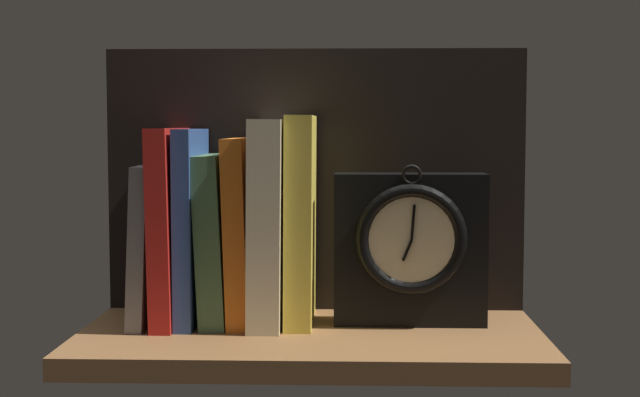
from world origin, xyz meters
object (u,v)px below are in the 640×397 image
at_px(book_green_romantic, 215,239).
at_px(book_cream_twain, 269,222).
at_px(book_orange_pandolfini, 240,231).
at_px(framed_clock, 410,247).
at_px(book_yellow_seinlanguage, 300,220).
at_px(book_gray_chess, 149,243).
at_px(book_blue_modern, 191,226).
at_px(book_red_requiem, 170,225).

relative_size(book_green_romantic, book_cream_twain, 0.83).
relative_size(book_green_romantic, book_orange_pandolfini, 0.91).
xyz_separation_m(book_orange_pandolfini, framed_clock, (0.21, -0.01, -0.02)).
distance_m(book_orange_pandolfini, book_cream_twain, 0.04).
bearing_deg(framed_clock, book_cream_twain, 177.64).
bearing_deg(framed_clock, book_yellow_seinlanguage, 176.96).
xyz_separation_m(book_gray_chess, book_green_romantic, (0.08, 0.00, 0.01)).
xyz_separation_m(book_yellow_seinlanguage, framed_clock, (0.13, -0.01, -0.03)).
relative_size(book_gray_chess, book_orange_pandolfini, 0.86).
height_order(book_blue_modern, book_orange_pandolfini, book_blue_modern).
bearing_deg(book_blue_modern, book_gray_chess, 180.00).
bearing_deg(book_cream_twain, book_orange_pandolfini, -180.00).
bearing_deg(book_red_requiem, book_gray_chess, 180.00).
relative_size(book_gray_chess, book_blue_modern, 0.82).
height_order(book_orange_pandolfini, framed_clock, book_orange_pandolfini).
relative_size(book_red_requiem, framed_clock, 1.22).
xyz_separation_m(book_gray_chess, framed_clock, (0.32, -0.01, -0.00)).
bearing_deg(book_cream_twain, framed_clock, -2.36).
bearing_deg(book_blue_modern, book_red_requiem, 180.00).
bearing_deg(book_green_romantic, book_cream_twain, 0.00).
distance_m(book_blue_modern, book_cream_twain, 0.09).
bearing_deg(book_yellow_seinlanguage, book_green_romantic, 180.00).
distance_m(book_blue_modern, framed_clock, 0.27).
bearing_deg(book_cream_twain, book_green_romantic, -180.00).
height_order(book_green_romantic, book_cream_twain, book_cream_twain).
bearing_deg(book_green_romantic, book_yellow_seinlanguage, 0.00).
distance_m(book_gray_chess, book_yellow_seinlanguage, 0.19).
xyz_separation_m(book_green_romantic, book_yellow_seinlanguage, (0.10, 0.00, 0.02)).
relative_size(book_red_requiem, book_yellow_seinlanguage, 0.94).
relative_size(book_gray_chess, book_cream_twain, 0.78).
xyz_separation_m(book_gray_chess, book_yellow_seinlanguage, (0.19, 0.00, 0.03)).
relative_size(book_red_requiem, book_orange_pandolfini, 1.05).
relative_size(book_green_romantic, book_yellow_seinlanguage, 0.81).
distance_m(book_gray_chess, book_orange_pandolfini, 0.11).
bearing_deg(framed_clock, book_orange_pandolfini, 178.04).
bearing_deg(book_red_requiem, book_blue_modern, 0.00).
xyz_separation_m(book_green_romantic, book_orange_pandolfini, (0.03, 0.00, 0.01)).
height_order(book_gray_chess, framed_clock, framed_clock).
distance_m(book_gray_chess, book_cream_twain, 0.15).
bearing_deg(framed_clock, book_gray_chess, 178.73).
distance_m(book_blue_modern, book_green_romantic, 0.03).
relative_size(book_cream_twain, framed_clock, 1.27).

